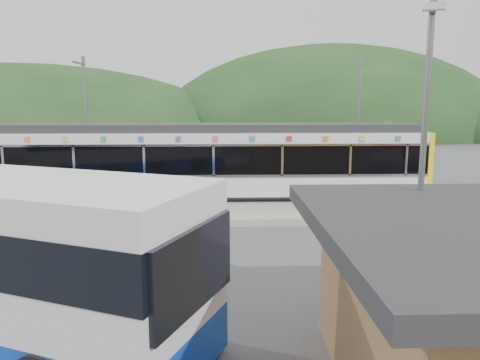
{
  "coord_description": "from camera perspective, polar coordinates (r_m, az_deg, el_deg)",
  "views": [
    {
      "loc": [
        -0.0,
        -15.69,
        4.74
      ],
      "look_at": [
        0.58,
        1.0,
        1.95
      ],
      "focal_mm": 35.0,
      "sensor_mm": 36.0,
      "label": 1
    }
  ],
  "objects": [
    {
      "name": "ground",
      "position": [
        16.39,
        -1.94,
        -7.35
      ],
      "size": [
        120.0,
        120.0,
        0.0
      ],
      "primitive_type": "plane",
      "color": "#4C4C4F",
      "rests_on": "ground"
    },
    {
      "name": "hills",
      "position": [
        22.38,
        14.12,
        -3.04
      ],
      "size": [
        146.0,
        149.0,
        26.0
      ],
      "color": "#1E3D19",
      "rests_on": "ground"
    },
    {
      "name": "platform",
      "position": [
        19.53,
        -1.96,
        -4.12
      ],
      "size": [
        26.0,
        3.2,
        0.3
      ],
      "primitive_type": "cube",
      "color": "#9E9E99",
      "rests_on": "ground"
    },
    {
      "name": "yellow_line",
      "position": [
        18.23,
        -1.95,
        -4.61
      ],
      "size": [
        26.0,
        0.1,
        0.01
      ],
      "primitive_type": "cube",
      "color": "yellow",
      "rests_on": "platform"
    },
    {
      "name": "train",
      "position": [
        21.87,
        -4.42,
        2.42
      ],
      "size": [
        20.44,
        3.01,
        3.74
      ],
      "color": "black",
      "rests_on": "ground"
    },
    {
      "name": "catenary_mast_west",
      "position": [
        25.26,
        -18.22,
        6.53
      ],
      "size": [
        0.18,
        1.8,
        7.0
      ],
      "color": "slate",
      "rests_on": "ground"
    },
    {
      "name": "catenary_mast_east",
      "position": [
        25.26,
        14.18,
        6.72
      ],
      "size": [
        0.18,
        1.8,
        7.0
      ],
      "color": "slate",
      "rests_on": "ground"
    },
    {
      "name": "lamp_post",
      "position": [
        9.75,
        21.75,
        3.75
      ],
      "size": [
        0.52,
        1.19,
        6.53
      ],
      "rotation": [
        0.0,
        0.0,
        -0.39
      ],
      "color": "slate",
      "rests_on": "ground"
    }
  ]
}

